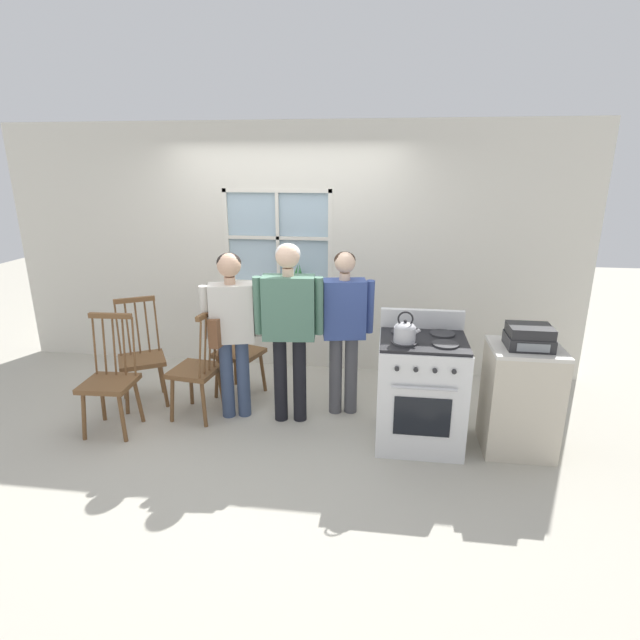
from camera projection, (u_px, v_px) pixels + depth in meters
name	position (u px, v px, depth m)	size (l,w,h in m)	color
ground_plane	(262.00, 422.00, 4.59)	(16.00, 16.00, 0.00)	#B2AD9E
wall_back	(289.00, 251.00, 5.51)	(6.40, 0.16, 2.70)	silver
chair_by_window	(198.00, 370.00, 4.57)	(0.46, 0.47, 1.04)	brown
chair_near_wall	(142.00, 359.00, 4.84)	(0.57, 0.56, 1.04)	brown
chair_center_cluster	(238.00, 353.00, 4.98)	(0.52, 0.51, 1.04)	brown
chair_near_stove	(110.00, 382.00, 4.33)	(0.44, 0.43, 1.04)	brown
person_elderly_left	(232.00, 321.00, 4.43)	(0.54, 0.30, 1.54)	#384766
person_teen_center	(289.00, 316.00, 4.34)	(0.61, 0.26, 1.63)	black
person_adult_right	(344.00, 320.00, 4.51)	(0.54, 0.28, 1.54)	#4C4C51
stove	(420.00, 390.00, 4.14)	(0.70, 0.68, 1.08)	silver
kettle	(405.00, 331.00, 3.87)	(0.21, 0.17, 0.25)	#B7B7BC
potted_plant	(298.00, 280.00, 5.50)	(0.16, 0.16, 0.27)	#42474C
handbag	(218.00, 330.00, 4.39)	(0.21, 0.23, 0.31)	brown
side_counter	(520.00, 399.00, 4.04)	(0.55, 0.50, 0.90)	beige
stereo	(529.00, 337.00, 3.85)	(0.34, 0.29, 0.18)	#232326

